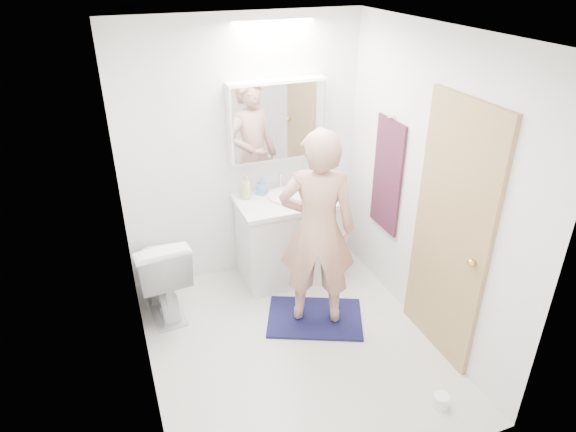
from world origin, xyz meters
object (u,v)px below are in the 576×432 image
soap_bottle_b (262,186)px  toothbrush_cup (305,184)px  medicine_cabinet (277,120)px  soap_bottle_a (246,187)px  person (318,230)px  toilet (159,272)px  toilet_paper_roll (441,401)px  vanity_cabinet (289,240)px

soap_bottle_b → toothbrush_cup: soap_bottle_b is taller
toothbrush_cup → medicine_cabinet: bearing=168.8°
soap_bottle_a → soap_bottle_b: bearing=10.7°
soap_bottle_a → toothbrush_cup: bearing=1.0°
person → toothbrush_cup: (0.26, 0.88, -0.02)m
toilet → soap_bottle_a: size_ratio=3.44×
toothbrush_cup → toilet_paper_roll: size_ratio=0.86×
toilet → toothbrush_cup: bearing=-174.0°
person → toothbrush_cup: bearing=-82.3°
vanity_cabinet → person: (-0.03, -0.72, 0.49)m
toilet → toothbrush_cup: 1.55m
soap_bottle_a → toothbrush_cup: size_ratio=2.38×
soap_bottle_a → soap_bottle_b: (0.16, 0.03, -0.03)m
vanity_cabinet → soap_bottle_b: soap_bottle_b is taller
medicine_cabinet → person: bearing=-90.2°
soap_bottle_b → vanity_cabinet: bearing=-42.3°
person → soap_bottle_b: bearing=-55.7°
toothbrush_cup → toilet_paper_roll: (0.18, -2.06, -0.81)m
vanity_cabinet → person: person is taller
medicine_cabinet → person: medicine_cabinet is taller
toilet → person: size_ratio=0.47×
vanity_cabinet → toothbrush_cup: 0.55m
vanity_cabinet → toothbrush_cup: toothbrush_cup is taller
toilet → medicine_cabinet: bearing=-169.5°
vanity_cabinet → toilet: 1.23m
soap_bottle_b → toothbrush_cup: (0.42, -0.02, -0.04)m
medicine_cabinet → soap_bottle_b: (-0.17, -0.03, -0.60)m
soap_bottle_a → soap_bottle_b: size_ratio=1.40×
soap_bottle_b → toilet: bearing=-164.0°
vanity_cabinet → medicine_cabinet: medicine_cabinet is taller
soap_bottle_b → toilet_paper_roll: 2.32m
medicine_cabinet → soap_bottle_b: bearing=-169.8°
toilet → toilet_paper_roll: size_ratio=7.09×
toilet → toilet_paper_roll: 2.44m
toothbrush_cup → toilet_paper_roll: 2.22m
soap_bottle_a → toilet: bearing=-163.1°
toilet_paper_roll → medicine_cabinet: bearing=101.7°
toilet → toothbrush_cup: toothbrush_cup is taller
vanity_cabinet → person: 0.87m
person → soap_bottle_a: person is taller
toilet → person: (1.19, -0.60, 0.49)m
vanity_cabinet → toothbrush_cup: bearing=35.8°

